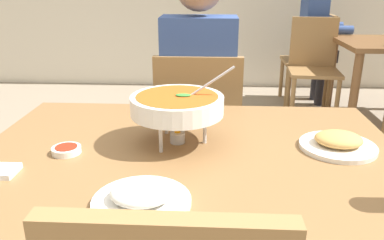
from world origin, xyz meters
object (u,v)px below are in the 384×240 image
(chair_diner_main, at_px, (198,128))
(rice_plate, at_px, (141,197))
(appetizer_plate, at_px, (338,143))
(sauce_dish, at_px, (66,150))
(chair_bg_left, at_px, (315,54))
(patron_bg_left, at_px, (316,30))
(curry_bowl, at_px, (177,105))
(chair_bg_right, at_px, (313,62))
(diner_main, at_px, (199,82))
(dining_table_main, at_px, (189,178))

(chair_diner_main, xyz_separation_m, rice_plate, (-0.10, -1.08, 0.24))
(appetizer_plate, distance_m, sauce_dish, 0.86)
(chair_bg_left, distance_m, patron_bg_left, 0.24)
(curry_bowl, height_order, sauce_dish, curry_bowl)
(curry_bowl, xyz_separation_m, chair_bg_right, (1.03, 2.43, -0.34))
(chair_bg_right, xyz_separation_m, patron_bg_left, (0.10, 0.40, 0.24))
(diner_main, height_order, patron_bg_left, same)
(appetizer_plate, relative_size, patron_bg_left, 0.18)
(sauce_dish, relative_size, chair_bg_right, 0.10)
(dining_table_main, bearing_deg, appetizer_plate, 5.50)
(curry_bowl, bearing_deg, chair_bg_left, 68.08)
(rice_plate, bearing_deg, chair_bg_left, 69.65)
(dining_table_main, distance_m, curry_bowl, 0.24)
(curry_bowl, distance_m, sauce_dish, 0.37)
(diner_main, height_order, rice_plate, diner_main)
(diner_main, height_order, chair_bg_right, diner_main)
(diner_main, distance_m, appetizer_plate, 0.88)
(chair_diner_main, bearing_deg, rice_plate, -95.10)
(patron_bg_left, bearing_deg, appetizer_plate, -102.14)
(dining_table_main, bearing_deg, chair_bg_left, 69.29)
(diner_main, distance_m, rice_plate, 1.11)
(chair_bg_right, bearing_deg, diner_main, -120.09)
(rice_plate, relative_size, sauce_dish, 2.67)
(appetizer_plate, relative_size, sauce_dish, 2.67)
(chair_diner_main, xyz_separation_m, chair_bg_right, (0.99, 1.74, 0.00))
(dining_table_main, height_order, rice_plate, rice_plate)
(appetizer_plate, xyz_separation_m, patron_bg_left, (0.61, 2.86, 0.00))
(curry_bowl, height_order, chair_bg_left, curry_bowl)
(diner_main, distance_m, patron_bg_left, 2.37)
(diner_main, bearing_deg, chair_bg_right, 59.91)
(chair_diner_main, xyz_separation_m, patron_bg_left, (1.09, 2.14, 0.24))
(appetizer_plate, bearing_deg, patron_bg_left, 77.86)
(dining_table_main, bearing_deg, chair_bg_right, 68.42)
(sauce_dish, bearing_deg, dining_table_main, 5.26)
(dining_table_main, height_order, chair_diner_main, chair_diner_main)
(sauce_dish, bearing_deg, chair_diner_main, 64.40)
(dining_table_main, height_order, appetizer_plate, appetizer_plate)
(diner_main, distance_m, curry_bowl, 0.74)
(dining_table_main, bearing_deg, chair_diner_main, 90.00)
(sauce_dish, xyz_separation_m, chair_bg_left, (1.48, 2.94, -0.23))
(sauce_dish, bearing_deg, patron_bg_left, 63.45)
(chair_diner_main, xyz_separation_m, chair_bg_left, (1.10, 2.14, 0.00))
(chair_diner_main, distance_m, diner_main, 0.24)
(curry_bowl, height_order, rice_plate, curry_bowl)
(sauce_dish, relative_size, patron_bg_left, 0.07)
(appetizer_plate, height_order, chair_bg_right, chair_bg_right)
(rice_plate, distance_m, chair_bg_right, 3.03)
(dining_table_main, xyz_separation_m, sauce_dish, (-0.38, -0.04, 0.11))
(patron_bg_left, bearing_deg, chair_diner_main, -116.90)
(rice_plate, bearing_deg, sauce_dish, 135.58)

